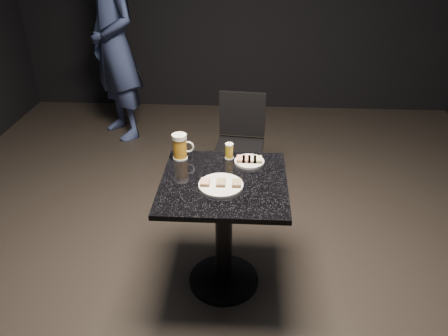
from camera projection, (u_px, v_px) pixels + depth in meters
The scene contains 10 objects.
floor at pixel (224, 281), 2.79m from camera, with size 6.00×6.00×0.00m, color black.
plate_large at pixel (221, 185), 2.36m from camera, with size 0.24×0.24×0.01m, color white.
plate_small at pixel (249, 162), 2.59m from camera, with size 0.18×0.18×0.01m, color silver.
patron at pixel (114, 45), 4.24m from camera, with size 0.68×0.45×1.88m, color navy.
table at pixel (224, 216), 2.54m from camera, with size 0.70×0.70×0.75m.
beer_mug at pixel (180, 146), 2.60m from camera, with size 0.13×0.09×0.16m.
beer_tumbler at pixel (229, 151), 2.62m from camera, with size 0.05×0.05×0.10m.
chair at pixel (240, 140), 3.44m from camera, with size 0.40×0.40×0.85m.
canapes_on_plate_large at pixel (221, 183), 2.35m from camera, with size 0.22×0.07×0.02m.
canapes_on_plate_small at pixel (249, 159), 2.58m from camera, with size 0.15×0.07×0.02m.
Camera 1 is at (0.12, -2.06, 2.01)m, focal length 35.00 mm.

